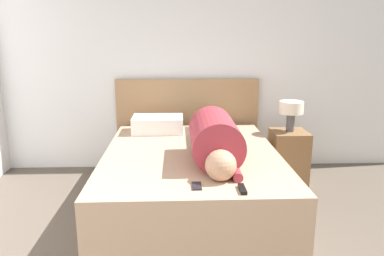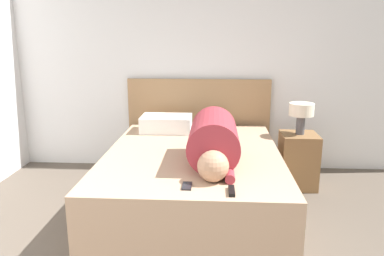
# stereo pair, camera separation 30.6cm
# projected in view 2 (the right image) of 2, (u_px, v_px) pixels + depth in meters

# --- Properties ---
(wall_back) EXTENTS (5.87, 0.06, 2.60)m
(wall_back) POSITION_uv_depth(u_px,v_px,m) (221.00, 56.00, 4.20)
(wall_back) COLOR white
(wall_back) RESTS_ON ground_plane
(bed) EXTENTS (1.51, 2.00, 0.53)m
(bed) POSITION_uv_depth(u_px,v_px,m) (193.00, 180.00, 3.34)
(bed) COLOR tan
(bed) RESTS_ON ground_plane
(headboard) EXTENTS (1.63, 0.04, 1.04)m
(headboard) POSITION_uv_depth(u_px,v_px,m) (199.00, 124.00, 4.34)
(headboard) COLOR #A37A51
(headboard) RESTS_ON ground_plane
(nightstand) EXTENTS (0.36, 0.37, 0.56)m
(nightstand) POSITION_uv_depth(u_px,v_px,m) (298.00, 160.00, 3.83)
(nightstand) COLOR brown
(nightstand) RESTS_ON ground_plane
(table_lamp) EXTENTS (0.24, 0.24, 0.31)m
(table_lamp) POSITION_uv_depth(u_px,v_px,m) (301.00, 112.00, 3.70)
(table_lamp) COLOR #4C4C51
(table_lamp) RESTS_ON nightstand
(person_lying) EXTENTS (0.39, 1.70, 0.39)m
(person_lying) POSITION_uv_depth(u_px,v_px,m) (214.00, 137.00, 3.11)
(person_lying) COLOR tan
(person_lying) RESTS_ON bed
(pillow_near_headboard) EXTENTS (0.52, 0.35, 0.16)m
(pillow_near_headboard) POSITION_uv_depth(u_px,v_px,m) (166.00, 124.00, 3.95)
(pillow_near_headboard) COLOR white
(pillow_near_headboard) RESTS_ON bed
(tv_remote) EXTENTS (0.04, 0.15, 0.02)m
(tv_remote) POSITION_uv_depth(u_px,v_px,m) (232.00, 191.00, 2.41)
(tv_remote) COLOR black
(tv_remote) RESTS_ON bed
(cell_phone) EXTENTS (0.06, 0.13, 0.01)m
(cell_phone) POSITION_uv_depth(u_px,v_px,m) (187.00, 186.00, 2.51)
(cell_phone) COLOR black
(cell_phone) RESTS_ON bed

